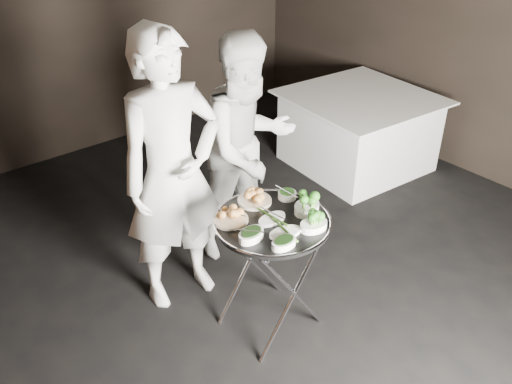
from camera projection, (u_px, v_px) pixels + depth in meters
floor at (285, 357)px, 3.40m from camera, size 6.00×7.00×0.05m
wall_back at (28, 8)px, 4.91m from camera, size 6.00×0.05×3.00m
tray_stand at (271, 269)px, 3.39m from camera, size 0.55×0.47×0.81m
serving_tray at (272, 222)px, 3.20m from camera, size 0.71×0.71×0.04m
potato_plate_a at (231, 216)px, 3.17m from camera, size 0.21×0.21×0.08m
potato_plate_b at (255, 197)px, 3.34m from camera, size 0.21×0.21×0.08m
greens_bowl at (287, 194)px, 3.39m from camera, size 0.12×0.12×0.07m
asparagus_plate_a at (272, 218)px, 3.18m from camera, size 0.20×0.12×0.04m
asparagus_plate_b at (285, 232)px, 3.06m from camera, size 0.21×0.14×0.04m
spinach_bowl_a at (251, 234)px, 3.02m from camera, size 0.19×0.14×0.07m
spinach_bowl_b at (284, 242)px, 2.96m from camera, size 0.16×0.11×0.06m
broccoli_bowl_a at (307, 206)px, 3.26m from camera, size 0.22×0.18×0.08m
broccoli_bowl_b at (314, 224)px, 3.10m from camera, size 0.18×0.14×0.07m
serving_utensils at (267, 207)px, 3.22m from camera, size 0.58×0.42×0.01m
waiter_left at (173, 175)px, 3.41m from camera, size 0.73×0.51×1.89m
waiter_right at (249, 147)px, 3.96m from camera, size 0.85×0.68×1.70m
dining_table at (358, 131)px, 5.34m from camera, size 1.28×1.28×0.73m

